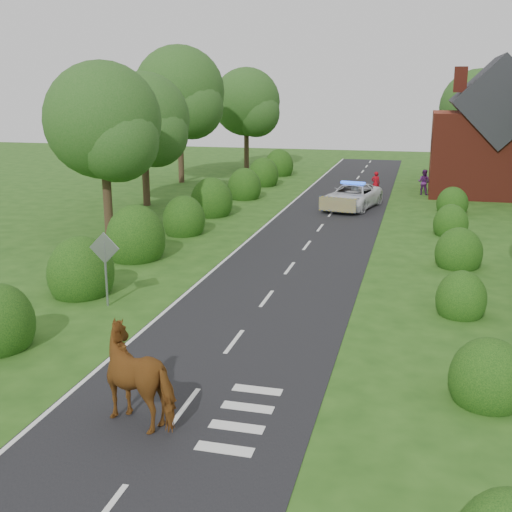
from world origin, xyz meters
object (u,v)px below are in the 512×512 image
(pedestrian_red, at_px, (376,183))
(road_sign, at_px, (105,258))
(police_van, at_px, (352,196))
(cow, at_px, (144,382))
(pedestrian_purple, at_px, (424,182))

(pedestrian_red, bearing_deg, road_sign, 60.72)
(police_van, xyz_separation_m, pedestrian_red, (0.98, 5.44, 0.06))
(cow, distance_m, police_van, 26.84)
(cow, xyz_separation_m, police_van, (1.67, 26.78, -0.14))
(road_sign, relative_size, pedestrian_purple, 1.47)
(pedestrian_purple, bearing_deg, police_van, 78.45)
(pedestrian_purple, bearing_deg, cow, 101.25)
(road_sign, bearing_deg, police_van, 73.37)
(cow, xyz_separation_m, pedestrian_red, (2.66, 32.23, -0.08))
(pedestrian_red, xyz_separation_m, pedestrian_purple, (3.17, 1.01, 0.06))
(pedestrian_red, bearing_deg, police_van, 65.76)
(cow, height_order, pedestrian_red, cow)
(pedestrian_red, height_order, pedestrian_purple, pedestrian_purple)
(cow, height_order, police_van, cow)
(road_sign, distance_m, pedestrian_purple, 28.43)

